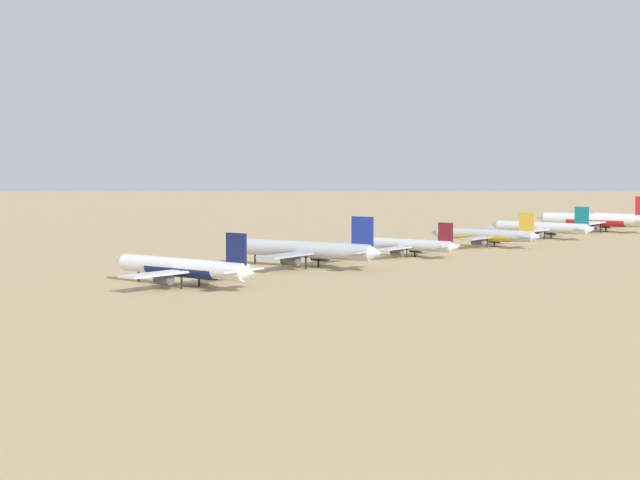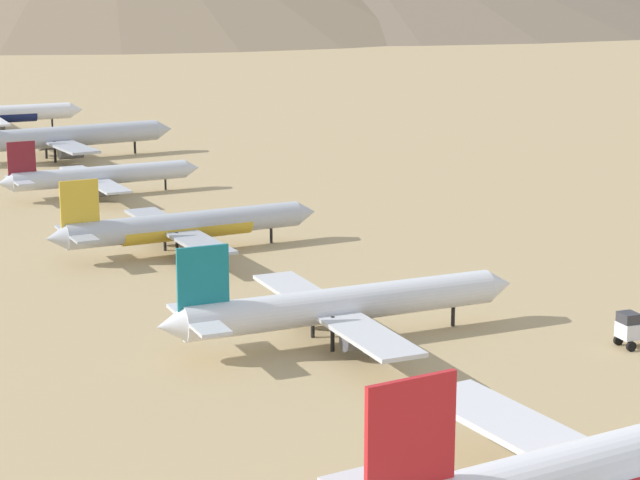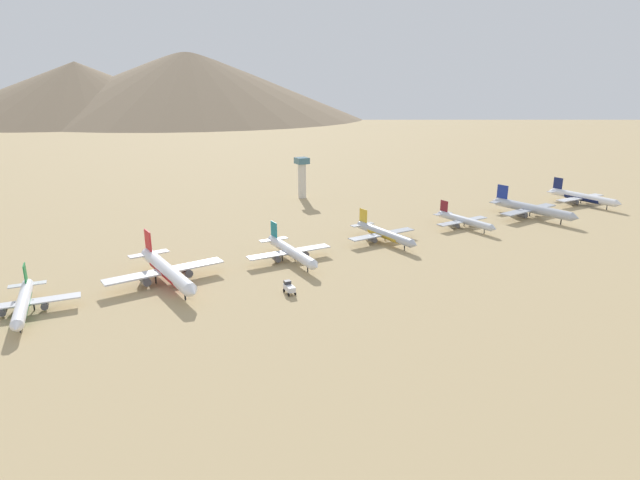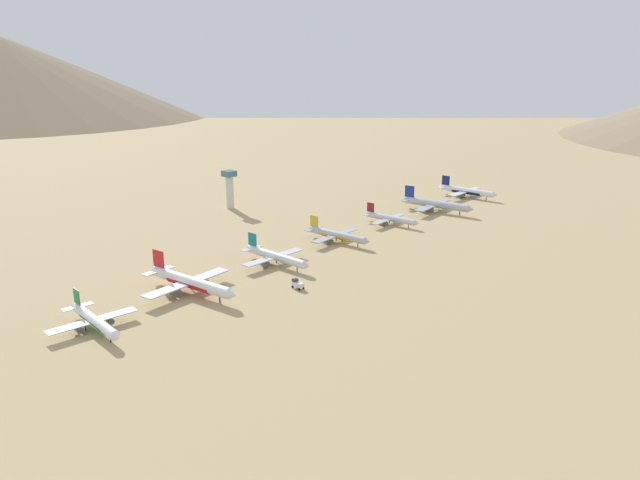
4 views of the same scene
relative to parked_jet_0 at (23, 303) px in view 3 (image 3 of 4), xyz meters
The scene contains 12 objects.
ground_plane 137.08m from the parked_jet_0, 94.09° to the left, with size 1800.00×1800.00×0.00m, color tan.
parked_jet_0 is the anchor object (origin of this frame).
parked_jet_1 43.07m from the parked_jet_0, 97.50° to the left, with size 50.57×41.26×14.59m.
parked_jet_2 90.14m from the parked_jet_0, 94.79° to the left, with size 41.98×34.05×12.12m.
parked_jet_3 136.21m from the parked_jet_0, 94.94° to the left, with size 40.63×33.06×11.71m.
parked_jet_4 183.52m from the parked_jet_0, 94.36° to the left, with size 36.94×30.06×10.65m.
parked_jet_5 227.03m from the parked_jet_0, 93.23° to the left, with size 49.10×40.09×14.17m.
parked_jet_6 277.76m from the parked_jet_0, 94.30° to the left, with size 44.70×36.29×12.89m.
service_truck 79.20m from the parked_jet_0, 74.35° to the left, with size 5.26×2.79×3.90m.
control_tower 181.64m from the parked_jet_0, 127.52° to the left, with size 7.20×7.20×24.16m.
desert_hill_1 949.30m from the parked_jet_0, behind, with size 540.22×540.22×107.17m, color #847056.
desert_hill_2 971.00m from the parked_jet_0, 163.06° to the left, with size 709.98×709.98×137.89m, color #847056.
Camera 3 is at (174.03, -123.15, 65.29)m, focal length 28.88 mm.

